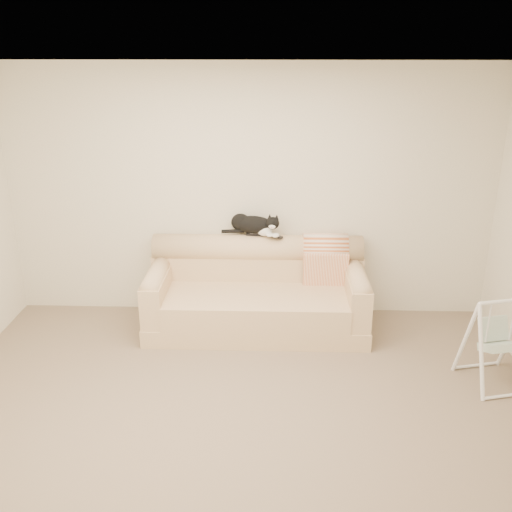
{
  "coord_description": "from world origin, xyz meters",
  "views": [
    {
      "loc": [
        0.25,
        -3.67,
        2.77
      ],
      "look_at": [
        0.09,
        1.27,
        0.9
      ],
      "focal_mm": 40.0,
      "sensor_mm": 36.0,
      "label": 1
    }
  ],
  "objects_px": {
    "remote_b": "(275,236)",
    "tuxedo_cat": "(254,225)",
    "sofa": "(257,294)",
    "remote_a": "(255,234)",
    "baby_swing": "(497,341)"
  },
  "relations": [
    {
      "from": "remote_a",
      "to": "remote_b",
      "type": "distance_m",
      "value": 0.21
    },
    {
      "from": "sofa",
      "to": "remote_b",
      "type": "relative_size",
      "value": 13.34
    },
    {
      "from": "baby_swing",
      "to": "sofa",
      "type": "bearing_deg",
      "value": 154.51
    },
    {
      "from": "tuxedo_cat",
      "to": "baby_swing",
      "type": "height_order",
      "value": "tuxedo_cat"
    },
    {
      "from": "remote_b",
      "to": "baby_swing",
      "type": "xyz_separation_m",
      "value": [
        1.88,
        -1.19,
        -0.51
      ]
    },
    {
      "from": "tuxedo_cat",
      "to": "baby_swing",
      "type": "xyz_separation_m",
      "value": [
        2.1,
        -1.24,
        -0.62
      ]
    },
    {
      "from": "remote_b",
      "to": "remote_a",
      "type": "bearing_deg",
      "value": 166.51
    },
    {
      "from": "tuxedo_cat",
      "to": "remote_a",
      "type": "bearing_deg",
      "value": -24.62
    },
    {
      "from": "sofa",
      "to": "tuxedo_cat",
      "type": "bearing_deg",
      "value": 98.51
    },
    {
      "from": "sofa",
      "to": "tuxedo_cat",
      "type": "height_order",
      "value": "tuxedo_cat"
    },
    {
      "from": "sofa",
      "to": "baby_swing",
      "type": "distance_m",
      "value": 2.28
    },
    {
      "from": "remote_a",
      "to": "remote_b",
      "type": "xyz_separation_m",
      "value": [
        0.21,
        -0.05,
        -0.0
      ]
    },
    {
      "from": "remote_b",
      "to": "tuxedo_cat",
      "type": "relative_size",
      "value": 0.27
    },
    {
      "from": "remote_a",
      "to": "baby_swing",
      "type": "bearing_deg",
      "value": -30.62
    },
    {
      "from": "sofa",
      "to": "baby_swing",
      "type": "height_order",
      "value": "sofa"
    }
  ]
}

